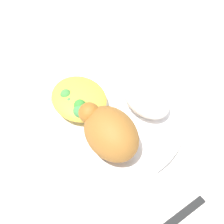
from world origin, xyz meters
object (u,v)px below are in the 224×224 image
Objects in this scene: mac_cheese_with_broccoli at (79,99)px; rice_pile at (146,98)px; roasted_chicken at (110,132)px; plate at (112,119)px; fork at (153,202)px.

rice_pile is at bearing -125.21° from mac_cheese_with_broccoli.
roasted_chicken reaches higher than mac_cheese_with_broccoli.
plate reaches higher than fork.
roasted_chicken is at bearing 0.86° from fork.
plate is at bearing -13.11° from fork.
plate is at bearing -145.65° from mac_cheese_with_broccoli.
fork is at bearing 145.21° from rice_pile.
roasted_chicken reaches higher than rice_pile.
roasted_chicken is 0.11m from rice_pile.
roasted_chicken is 1.15× the size of rice_pile.
plate is at bearing 74.83° from rice_pile.
fork is (-0.21, 0.00, -0.04)m from mac_cheese_with_broccoli.
mac_cheese_with_broccoli reaches higher than fork.
roasted_chicken is at bearing 178.16° from mac_cheese_with_broccoli.
fork is (-0.11, -0.00, -0.06)m from roasted_chicken.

